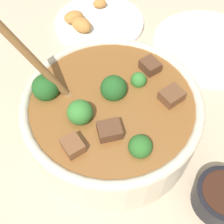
% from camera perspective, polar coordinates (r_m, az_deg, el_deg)
% --- Properties ---
extents(ground_plane, '(4.00, 4.00, 0.00)m').
position_cam_1_polar(ground_plane, '(0.53, -0.00, -4.22)').
color(ground_plane, '#C6B293').
extents(stew_bowl, '(0.29, 0.29, 0.24)m').
position_cam_1_polar(stew_bowl, '(0.48, -0.09, -0.46)').
color(stew_bowl, beige).
rests_on(stew_bowl, ground_plane).
extents(condiment_bowl, '(0.09, 0.09, 0.04)m').
position_cam_1_polar(condiment_bowl, '(0.48, 21.48, -15.68)').
color(condiment_bowl, black).
rests_on(condiment_bowl, ground_plane).
extents(empty_plate, '(0.25, 0.25, 0.02)m').
position_cam_1_polar(empty_plate, '(0.71, 18.88, 12.79)').
color(empty_plate, white).
rests_on(empty_plate, ground_plane).
extents(food_plate, '(0.22, 0.22, 0.05)m').
position_cam_1_polar(food_plate, '(0.74, -3.25, 17.83)').
color(food_plate, white).
rests_on(food_plate, ground_plane).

